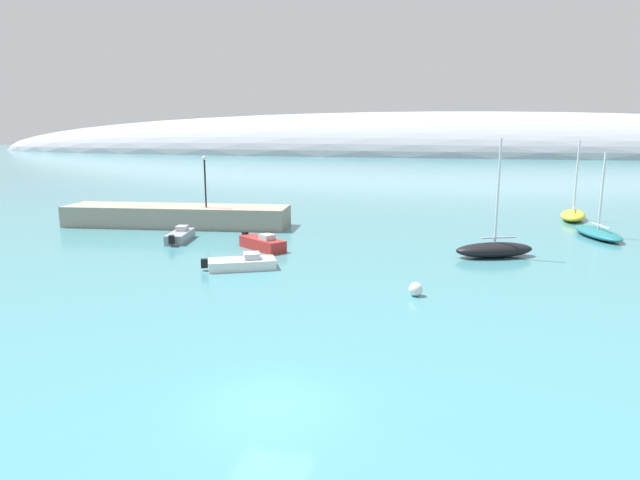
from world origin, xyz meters
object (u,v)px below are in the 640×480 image
object	(u,v)px
motorboat_white_outer	(242,263)
mooring_buoy_white	(416,289)
sailboat_teal_mid_mooring	(598,232)
sailboat_yellow_end_of_line	(573,215)
sailboat_black_near_shore	(494,249)
harbor_lamp_post	(205,176)
motorboat_red_foreground	(262,243)
motorboat_grey_alongside_breakwater	(180,236)

from	to	relation	value
motorboat_white_outer	mooring_buoy_white	bearing A→B (deg)	-42.31
sailboat_teal_mid_mooring	sailboat_yellow_end_of_line	xyz separation A→B (m)	(-0.35, 9.61, 0.12)
sailboat_black_near_shore	mooring_buoy_white	distance (m)	11.98
sailboat_black_near_shore	harbor_lamp_post	size ratio (longest dim) A/B	1.78
sailboat_yellow_end_of_line	motorboat_red_foreground	distance (m)	33.45
sailboat_black_near_shore	motorboat_grey_alongside_breakwater	bearing A→B (deg)	-23.54
harbor_lamp_post	sailboat_black_near_shore	bearing A→B (deg)	-12.71
sailboat_black_near_shore	harbor_lamp_post	xyz separation A→B (m)	(-25.41, 5.73, 4.24)
sailboat_yellow_end_of_line	harbor_lamp_post	xyz separation A→B (m)	(-33.94, -14.02, 4.28)
sailboat_teal_mid_mooring	motorboat_grey_alongside_breakwater	world-z (taller)	sailboat_teal_mid_mooring
sailboat_yellow_end_of_line	motorboat_grey_alongside_breakwater	xyz separation A→B (m)	(-33.33, -20.14, -0.13)
sailboat_yellow_end_of_line	harbor_lamp_post	bearing A→B (deg)	123.40
sailboat_black_near_shore	sailboat_teal_mid_mooring	xyz separation A→B (m)	(8.88, 10.14, -0.16)
sailboat_yellow_end_of_line	harbor_lamp_post	world-z (taller)	sailboat_yellow_end_of_line
sailboat_yellow_end_of_line	sailboat_black_near_shore	bearing A→B (deg)	167.60
sailboat_teal_mid_mooring	mooring_buoy_white	world-z (taller)	sailboat_teal_mid_mooring
sailboat_teal_mid_mooring	motorboat_white_outer	size ratio (longest dim) A/B	1.53
sailboat_teal_mid_mooring	sailboat_yellow_end_of_line	world-z (taller)	sailboat_yellow_end_of_line
mooring_buoy_white	harbor_lamp_post	bearing A→B (deg)	141.09
harbor_lamp_post	sailboat_yellow_end_of_line	bearing A→B (deg)	22.44
motorboat_grey_alongside_breakwater	mooring_buoy_white	distance (m)	22.85
sailboat_yellow_end_of_line	motorboat_grey_alongside_breakwater	bearing A→B (deg)	132.10
sailboat_yellow_end_of_line	motorboat_grey_alongside_breakwater	distance (m)	38.94
motorboat_white_outer	sailboat_teal_mid_mooring	bearing A→B (deg)	8.93
sailboat_black_near_shore	motorboat_red_foreground	xyz separation A→B (m)	(-17.05, -1.81, -0.12)
sailboat_black_near_shore	sailboat_yellow_end_of_line	xyz separation A→B (m)	(8.53, 19.75, -0.04)
sailboat_black_near_shore	mooring_buoy_white	size ratio (longest dim) A/B	11.09
sailboat_teal_mid_mooring	motorboat_white_outer	xyz separation A→B (m)	(-25.06, -17.97, -0.07)
sailboat_yellow_end_of_line	sailboat_teal_mid_mooring	bearing A→B (deg)	-166.94
mooring_buoy_white	harbor_lamp_post	size ratio (longest dim) A/B	0.16
motorboat_white_outer	sailboat_yellow_end_of_line	bearing A→B (deg)	21.43
sailboat_yellow_end_of_line	motorboat_red_foreground	size ratio (longest dim) A/B	1.82
harbor_lamp_post	motorboat_grey_alongside_breakwater	bearing A→B (deg)	-84.31
mooring_buoy_white	motorboat_red_foreground	bearing A→B (deg)	143.36
motorboat_red_foreground	motorboat_grey_alongside_breakwater	bearing A→B (deg)	-155.57
motorboat_red_foreground	mooring_buoy_white	bearing A→B (deg)	-1.84
sailboat_yellow_end_of_line	harbor_lamp_post	distance (m)	36.97
motorboat_white_outer	mooring_buoy_white	distance (m)	12.02
motorboat_grey_alongside_breakwater	harbor_lamp_post	xyz separation A→B (m)	(-0.61, 6.12, 4.42)
motorboat_white_outer	mooring_buoy_white	xyz separation A→B (m)	(11.58, -3.23, 0.01)
motorboat_white_outer	motorboat_red_foreground	bearing A→B (deg)	71.48
mooring_buoy_white	sailboat_yellow_end_of_line	bearing A→B (deg)	66.92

